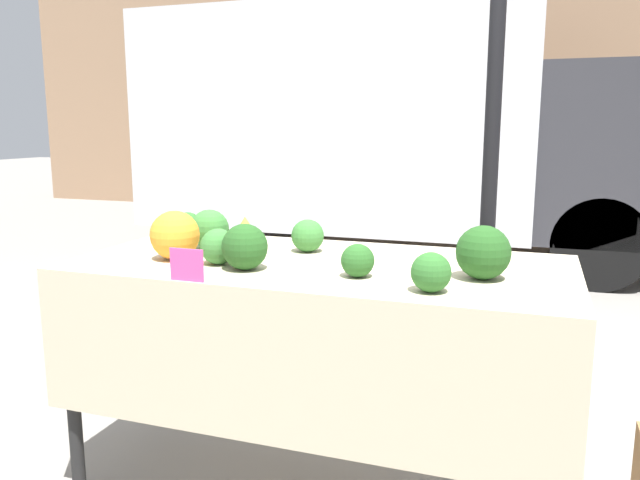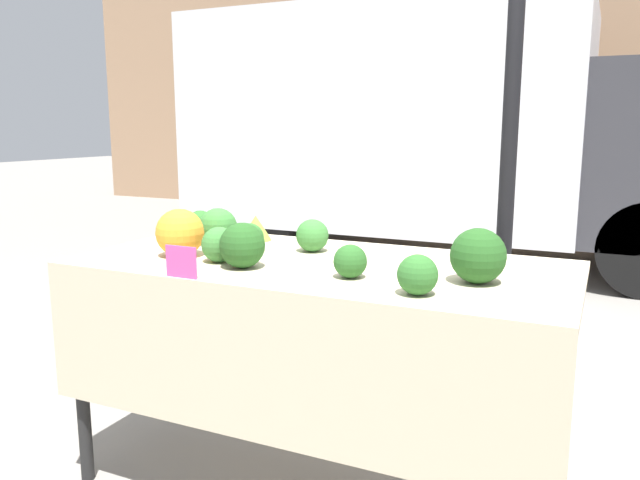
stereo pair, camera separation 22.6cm
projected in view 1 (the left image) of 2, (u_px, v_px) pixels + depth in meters
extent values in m
cube|color=#9E7A5B|center=(494.00, 9.00, 9.11)|extent=(16.00, 0.60, 6.09)
cylinder|color=black|center=(491.00, 153.00, 2.78)|extent=(0.07, 0.07, 2.50)
cube|color=silver|center=(347.00, 120.00, 6.70)|extent=(3.91, 2.27, 2.14)
cube|color=#333338|center=(612.00, 152.00, 5.91)|extent=(1.34, 2.09, 1.54)
cylinder|color=black|center=(599.00, 244.00, 5.22)|extent=(0.79, 0.22, 0.79)
cylinder|color=black|center=(584.00, 214.00, 6.95)|extent=(0.79, 0.22, 0.79)
cylinder|color=black|center=(219.00, 222.00, 6.36)|extent=(0.79, 0.22, 0.79)
cylinder|color=black|center=(288.00, 202.00, 8.10)|extent=(0.79, 0.22, 0.79)
cube|color=beige|center=(320.00, 266.00, 2.28)|extent=(1.79, 0.85, 0.03)
cube|color=beige|center=(276.00, 375.00, 1.93)|extent=(1.79, 0.01, 0.48)
cylinder|color=black|center=(72.00, 387.00, 2.28)|extent=(0.05, 0.05, 0.85)
cylinder|color=black|center=(559.00, 467.00, 1.75)|extent=(0.05, 0.05, 0.85)
cylinder|color=black|center=(179.00, 327.00, 2.97)|extent=(0.05, 0.05, 0.85)
cylinder|color=black|center=(553.00, 371.00, 2.43)|extent=(0.05, 0.05, 0.85)
sphere|color=orange|center=(175.00, 235.00, 2.30)|extent=(0.18, 0.18, 0.18)
cone|color=#93B238|center=(245.00, 229.00, 2.66)|extent=(0.14, 0.14, 0.11)
sphere|color=#387533|center=(218.00, 247.00, 2.22)|extent=(0.13, 0.13, 0.13)
sphere|color=#387533|center=(308.00, 236.00, 2.44)|extent=(0.13, 0.13, 0.13)
sphere|color=#285B23|center=(358.00, 261.00, 2.03)|extent=(0.11, 0.11, 0.11)
sphere|color=#2D6628|center=(431.00, 272.00, 1.85)|extent=(0.12, 0.12, 0.12)
sphere|color=#23511E|center=(245.00, 247.00, 2.13)|extent=(0.16, 0.16, 0.16)
sphere|color=#2D6628|center=(188.00, 227.00, 2.66)|extent=(0.13, 0.13, 0.13)
sphere|color=#387533|center=(209.00, 229.00, 2.51)|extent=(0.16, 0.16, 0.16)
sphere|color=#2D6628|center=(244.00, 239.00, 2.42)|extent=(0.11, 0.11, 0.11)
sphere|color=#23511E|center=(483.00, 253.00, 2.00)|extent=(0.18, 0.18, 0.18)
cube|color=#EF4793|center=(187.00, 265.00, 1.98)|extent=(0.12, 0.01, 0.11)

